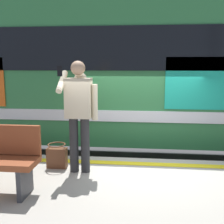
# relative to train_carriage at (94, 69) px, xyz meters

# --- Properties ---
(ground_plane) EXTENTS (26.31, 26.31, 0.00)m
(ground_plane) POSITION_rel_train_carriage_xyz_m (-1.23, 2.36, -2.62)
(ground_plane) COLOR #3D3D3F
(safety_line) EXTENTS (17.19, 0.16, 0.01)m
(safety_line) POSITION_rel_train_carriage_xyz_m (-1.23, 2.66, -1.56)
(safety_line) COLOR yellow
(safety_line) RESTS_ON platform
(track_rail_near) EXTENTS (22.81, 0.08, 0.16)m
(track_rail_near) POSITION_rel_train_carriage_xyz_m (-1.23, 0.71, -2.54)
(track_rail_near) COLOR slate
(track_rail_near) RESTS_ON ground
(track_rail_far) EXTENTS (22.81, 0.08, 0.16)m
(track_rail_far) POSITION_rel_train_carriage_xyz_m (-1.23, -0.72, -2.54)
(track_rail_far) COLOR slate
(track_rail_far) RESTS_ON ground
(train_carriage) EXTENTS (13.42, 2.90, 4.16)m
(train_carriage) POSITION_rel_train_carriage_xyz_m (0.00, 0.00, 0.00)
(train_carriage) COLOR #2D723F
(train_carriage) RESTS_ON ground
(passenger) EXTENTS (0.57, 0.55, 1.75)m
(passenger) POSITION_rel_train_carriage_xyz_m (-0.29, 3.08, -0.53)
(passenger) COLOR #262628
(passenger) RESTS_ON platform
(handbag) EXTENTS (0.32, 0.29, 0.40)m
(handbag) POSITION_rel_train_carriage_xyz_m (0.12, 2.96, -1.38)
(handbag) COLOR #59331E
(handbag) RESTS_ON platform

